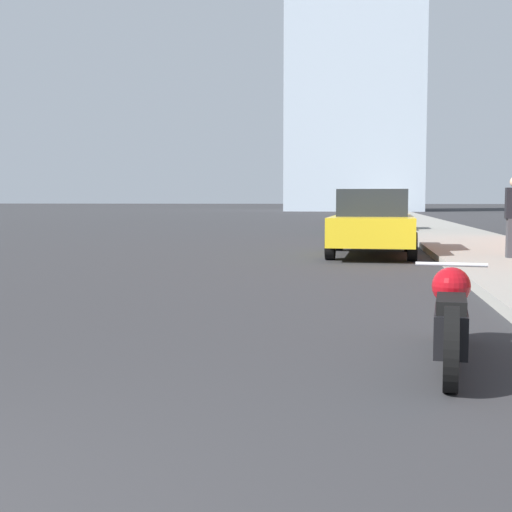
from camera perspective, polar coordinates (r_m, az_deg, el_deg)
name	(u,v)px	position (r m, az deg, el deg)	size (l,w,h in m)	color
sidewalk	(414,221)	(41.95, 12.55, 2.78)	(2.99, 240.00, 0.15)	gray
motorcycle	(451,317)	(5.88, 15.32, -4.73)	(0.62, 2.28, 0.75)	black
parked_car_yellow	(373,222)	(16.72, 9.31, 2.68)	(2.05, 4.61, 1.53)	gold
parked_car_green	(371,211)	(28.09, 9.19, 3.58)	(1.91, 4.16, 1.69)	#1E6B33
parked_car_red	(371,207)	(38.31, 9.17, 3.88)	(1.97, 4.35, 1.75)	red
parked_car_silver	(369,206)	(49.38, 9.04, 3.98)	(1.93, 4.55, 1.73)	#BCBCC1
parked_car_black	(363,204)	(62.16, 8.59, 4.12)	(1.97, 4.49, 1.74)	black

